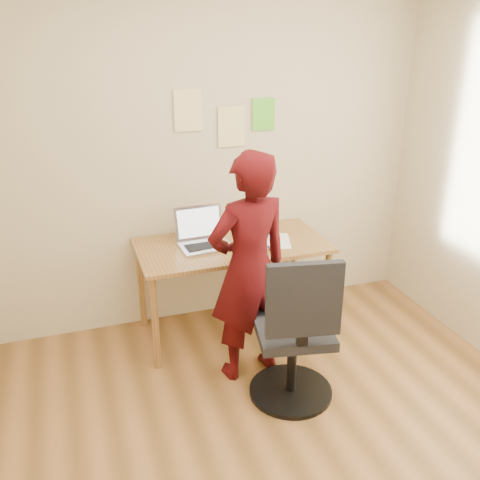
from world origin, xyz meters
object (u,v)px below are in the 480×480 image
object	(u,v)px
phone	(274,250)
office_chair	(295,341)
desk	(232,254)
laptop	(203,238)
person	(249,269)

from	to	relation	value
phone	office_chair	world-z (taller)	office_chair
desk	laptop	world-z (taller)	laptop
office_chair	desk	bearing A→B (deg)	107.88
laptop	phone	bearing A→B (deg)	-32.63
office_chair	person	size ratio (longest dim) A/B	0.66
laptop	person	size ratio (longest dim) A/B	0.24
laptop	person	bearing A→B (deg)	-78.66
laptop	phone	xyz separation A→B (m)	(0.45, -0.26, -0.05)
desk	person	xyz separation A→B (m)	(-0.06, -0.53, 0.13)
desk	office_chair	size ratio (longest dim) A/B	1.34
phone	person	world-z (taller)	person
phone	person	distance (m)	0.45
laptop	phone	distance (m)	0.52
person	office_chair	bearing A→B (deg)	103.46
desk	phone	xyz separation A→B (m)	(0.25, -0.21, 0.09)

